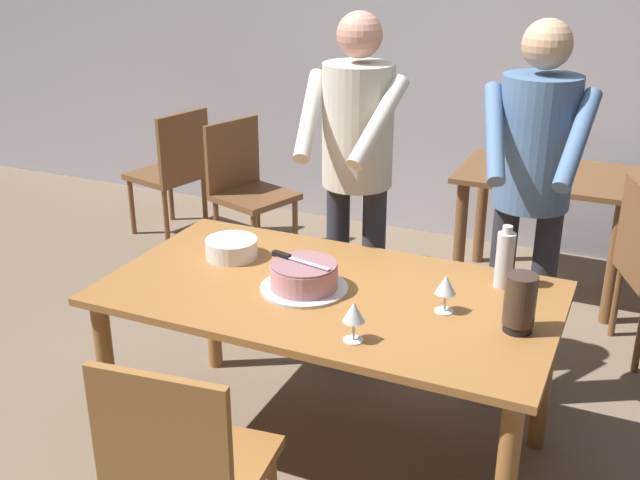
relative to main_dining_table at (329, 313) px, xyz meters
The scene contains 16 objects.
ground_plane 0.65m from the main_dining_table, ahead, with size 14.00×14.00×0.00m, color #7A6651.
back_wall 2.74m from the main_dining_table, 90.00° to the left, with size 10.00×0.12×2.70m, color #ADA8B2.
main_dining_table is the anchor object (origin of this frame).
cake_on_platter 0.18m from the main_dining_table, 157.95° to the right, with size 0.34×0.34×0.11m.
cake_knife 0.27m from the main_dining_table, behind, with size 0.27×0.08×0.02m.
plate_stack 0.54m from the main_dining_table, 166.00° to the left, with size 0.22×0.22×0.08m.
wine_glass_near 0.45m from the main_dining_table, 54.56° to the right, with size 0.08×0.08×0.14m.
wine_glass_far 0.50m from the main_dining_table, ahead, with size 0.08×0.08×0.14m.
water_bottle 0.71m from the main_dining_table, 27.09° to the left, with size 0.07×0.07×0.25m.
hurricane_lamp 0.75m from the main_dining_table, ahead, with size 0.11×0.11×0.21m.
person_cutting_cake 0.82m from the main_dining_table, 103.34° to the left, with size 0.47×0.56×1.72m.
person_standing_beside 1.03m from the main_dining_table, 49.11° to the left, with size 0.47×0.56×1.72m.
chair_near_side 0.87m from the main_dining_table, 97.74° to the right, with size 0.49×0.49×0.90m.
background_table 2.03m from the main_dining_table, 74.79° to the left, with size 1.00×0.70×0.74m.
background_chair_0 2.15m from the main_dining_table, 127.92° to the left, with size 0.56×0.56×0.90m.
background_chair_1 2.69m from the main_dining_table, 137.39° to the left, with size 0.53×0.53×0.90m.
Camera 1 is at (1.05, -2.44, 2.04)m, focal length 42.99 mm.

